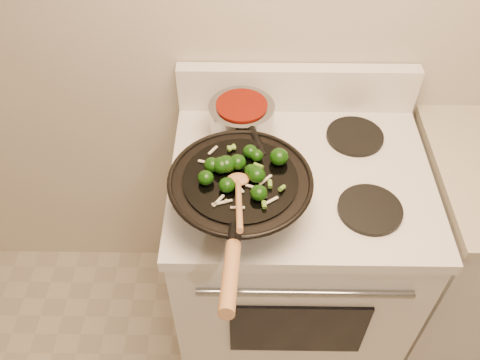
{
  "coord_description": "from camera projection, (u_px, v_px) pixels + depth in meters",
  "views": [
    {
      "loc": [
        -0.19,
        0.12,
        2.02
      ],
      "look_at": [
        -0.2,
        1.04,
        1.02
      ],
      "focal_mm": 38.0,
      "sensor_mm": 36.0,
      "label": 1
    }
  ],
  "objects": [
    {
      "name": "stove",
      "position": [
        290.0,
        256.0,
        1.85
      ],
      "size": [
        0.78,
        0.67,
        1.08
      ],
      "color": "white",
      "rests_on": "ground"
    },
    {
      "name": "wok",
      "position": [
        240.0,
        192.0,
        1.35
      ],
      "size": [
        0.38,
        0.64,
        0.23
      ],
      "color": "black",
      "rests_on": "stove"
    },
    {
      "name": "wooden_spoon",
      "position": [
        239.0,
        193.0,
        1.24
      ],
      "size": [
        0.06,
        0.26,
        0.11
      ],
      "color": "#B27846",
      "rests_on": "wok"
    },
    {
      "name": "stirfry",
      "position": [
        240.0,
        168.0,
        1.32
      ],
      "size": [
        0.24,
        0.23,
        0.04
      ],
      "color": "black",
      "rests_on": "wok"
    },
    {
      "name": "saucepan",
      "position": [
        242.0,
        120.0,
        1.56
      ],
      "size": [
        0.2,
        0.32,
        0.12
      ],
      "color": "gray",
      "rests_on": "stove"
    }
  ]
}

